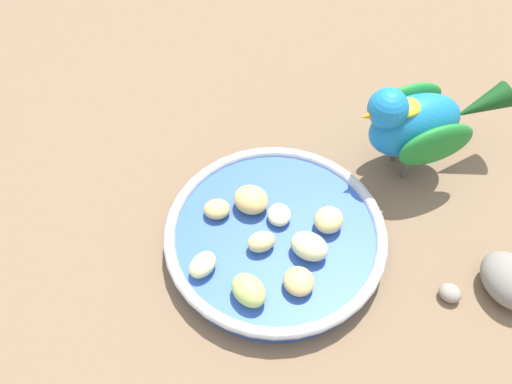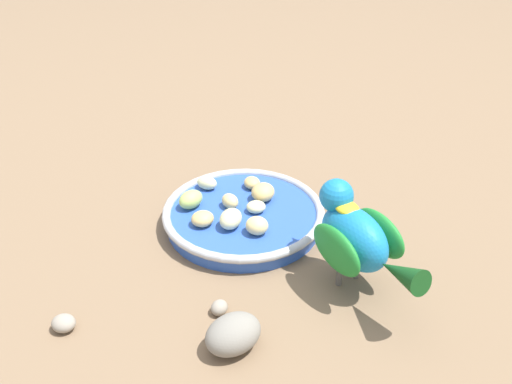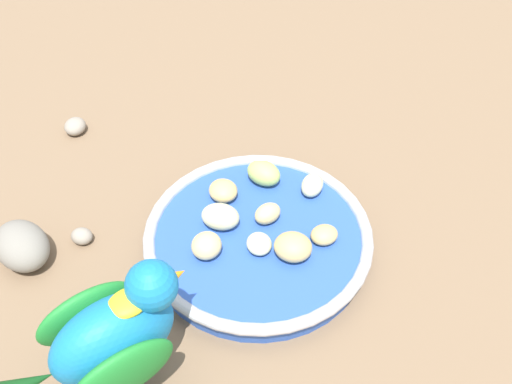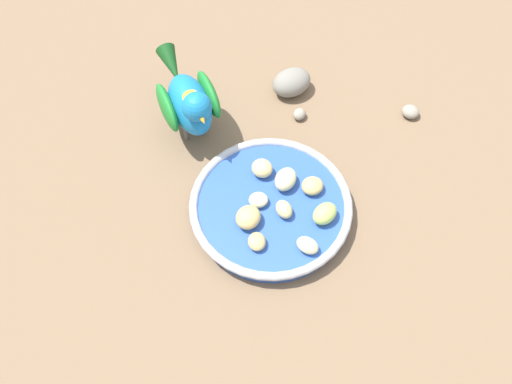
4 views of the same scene
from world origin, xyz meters
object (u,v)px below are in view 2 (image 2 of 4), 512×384
at_px(pebble_1, 64,323).
at_px(apple_piece_7, 203,219).
at_px(apple_piece_1, 230,201).
at_px(parrot, 356,236).
at_px(apple_piece_8, 252,183).
at_px(rock_large, 229,334).
at_px(apple_piece_6, 191,199).
at_px(feeding_bowl, 243,214).
at_px(apple_piece_0, 263,192).
at_px(apple_piece_5, 256,208).
at_px(apple_piece_4, 207,183).
at_px(pebble_0, 219,308).
at_px(apple_piece_2, 257,226).
at_px(apple_piece_3, 231,219).

bearing_deg(pebble_1, apple_piece_7, 51.92).
bearing_deg(apple_piece_1, parrot, -40.25).
distance_m(apple_piece_8, rock_large, 0.31).
xyz_separation_m(apple_piece_6, parrot, (0.22, -0.14, 0.04)).
xyz_separation_m(apple_piece_7, rock_large, (0.05, -0.20, -0.01)).
relative_size(feeding_bowl, apple_piece_7, 7.34).
bearing_deg(apple_piece_7, rock_large, -76.06).
relative_size(apple_piece_0, apple_piece_5, 1.36).
height_order(apple_piece_4, apple_piece_8, apple_piece_4).
bearing_deg(apple_piece_4, apple_piece_6, -109.54).
bearing_deg(apple_piece_6, pebble_0, -73.74).
bearing_deg(apple_piece_2, pebble_0, -107.27).
distance_m(apple_piece_1, apple_piece_5, 0.04).
distance_m(apple_piece_0, apple_piece_2, 0.08).
xyz_separation_m(apple_piece_8, rock_large, (-0.01, -0.31, -0.01)).
distance_m(apple_piece_0, apple_piece_6, 0.11).
relative_size(apple_piece_0, apple_piece_1, 1.29).
bearing_deg(apple_piece_6, apple_piece_5, -8.60).
relative_size(apple_piece_0, apple_piece_6, 0.97).
bearing_deg(apple_piece_5, apple_piece_3, -135.25).
bearing_deg(rock_large, apple_piece_7, 103.94).
distance_m(feeding_bowl, rock_large, 0.24).
bearing_deg(rock_large, parrot, 37.05).
bearing_deg(apple_piece_4, pebble_0, -81.09).
relative_size(feeding_bowl, pebble_1, 8.29).
height_order(apple_piece_1, apple_piece_8, apple_piece_1).
bearing_deg(apple_piece_1, apple_piece_2, -56.90).
bearing_deg(pebble_0, apple_piece_3, 88.22).
distance_m(apple_piece_0, apple_piece_4, 0.09).
relative_size(feeding_bowl, apple_piece_5, 8.43).
xyz_separation_m(apple_piece_1, apple_piece_5, (0.04, -0.02, -0.00)).
xyz_separation_m(pebble_0, pebble_1, (-0.18, -0.03, 0.00)).
distance_m(apple_piece_0, apple_piece_7, 0.11).
bearing_deg(apple_piece_8, feeding_bowl, -99.32).
bearing_deg(apple_piece_5, apple_piece_2, -86.64).
bearing_deg(pebble_0, feeding_bowl, 83.93).
bearing_deg(apple_piece_7, apple_piece_5, 22.40).
bearing_deg(apple_piece_2, apple_piece_7, 167.12).
bearing_deg(apple_piece_2, parrot, -31.69).
distance_m(apple_piece_7, parrot, 0.22).
height_order(apple_piece_2, pebble_1, apple_piece_2).
bearing_deg(rock_large, pebble_0, 106.11).
height_order(apple_piece_2, apple_piece_4, apple_piece_2).
height_order(feeding_bowl, apple_piece_4, apple_piece_4).
distance_m(parrot, pebble_1, 0.36).
distance_m(apple_piece_2, rock_large, 0.19).
distance_m(apple_piece_5, pebble_0, 0.19).
height_order(apple_piece_0, parrot, parrot).
distance_m(apple_piece_6, apple_piece_7, 0.05).
distance_m(apple_piece_1, apple_piece_2, 0.07).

